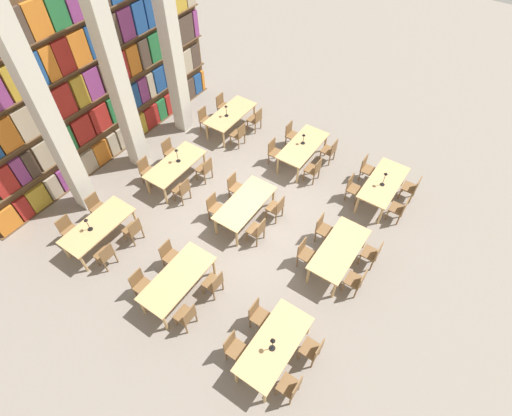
{
  "coord_description": "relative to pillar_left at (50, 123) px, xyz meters",
  "views": [
    {
      "loc": [
        -6.0,
        -4.38,
        9.18
      ],
      "look_at": [
        0.0,
        -0.28,
        0.65
      ],
      "focal_mm": 28.0,
      "sensor_mm": 36.0,
      "label": 1
    }
  ],
  "objects": [
    {
      "name": "ground_plane",
      "position": [
        2.24,
        -4.42,
        -3.0
      ],
      "size": [
        40.0,
        40.0,
        0.0
      ],
      "primitive_type": "plane",
      "color": "gray"
    },
    {
      "name": "bookshelf_bank",
      "position": [
        2.24,
        0.99,
        -0.29
      ],
      "size": [
        9.19,
        0.35,
        5.5
      ],
      "color": "brown",
      "rests_on": "ground_plane"
    },
    {
      "name": "pillar_left",
      "position": [
        0.0,
        0.0,
        0.0
      ],
      "size": [
        0.47,
        0.47,
        6.0
      ],
      "color": "beige",
      "rests_on": "ground_plane"
    },
    {
      "name": "pillar_center",
      "position": [
        2.24,
        0.0,
        0.0
      ],
      "size": [
        0.47,
        0.47,
        6.0
      ],
      "color": "beige",
      "rests_on": "ground_plane"
    },
    {
      "name": "pillar_right",
      "position": [
        4.49,
        0.0,
        0.0
      ],
      "size": [
        0.47,
        0.47,
        6.0
      ],
      "color": "beige",
      "rests_on": "ground_plane"
    },
    {
      "name": "reading_table_0",
      "position": [
        -0.76,
        -7.23,
        -2.35
      ],
      "size": [
        2.01,
        0.9,
        0.72
      ],
      "color": "tan",
      "rests_on": "ground_plane"
    },
    {
      "name": "chair_0",
      "position": [
        -1.25,
        -7.97,
        -2.52
      ],
      "size": [
        0.42,
        0.4,
        0.88
      ],
      "color": "brown",
      "rests_on": "ground_plane"
    },
    {
      "name": "chair_1",
      "position": [
        -1.25,
        -6.5,
        -2.52
      ],
      "size": [
        0.42,
        0.4,
        0.88
      ],
      "rotation": [
        0.0,
        0.0,
        3.14
      ],
      "color": "brown",
      "rests_on": "ground_plane"
    },
    {
      "name": "chair_2",
      "position": [
        -0.31,
        -7.97,
        -2.52
      ],
      "size": [
        0.42,
        0.4,
        0.88
      ],
      "color": "brown",
      "rests_on": "ground_plane"
    },
    {
      "name": "chair_3",
      "position": [
        -0.31,
        -6.5,
        -2.52
      ],
      "size": [
        0.42,
        0.4,
        0.88
      ],
      "rotation": [
        0.0,
        0.0,
        3.14
      ],
      "color": "brown",
      "rests_on": "ground_plane"
    },
    {
      "name": "desk_lamp_0",
      "position": [
        -0.88,
        -7.25,
        -1.96
      ],
      "size": [
        0.14,
        0.14,
        0.47
      ],
      "color": "black",
      "rests_on": "reading_table_0"
    },
    {
      "name": "reading_table_1",
      "position": [
        2.28,
        -7.28,
        -2.35
      ],
      "size": [
        2.01,
        0.9,
        0.72
      ],
      "color": "tan",
      "rests_on": "ground_plane"
    },
    {
      "name": "chair_4",
      "position": [
        1.81,
        -8.02,
        -2.52
      ],
      "size": [
        0.42,
        0.4,
        0.88
      ],
      "color": "brown",
      "rests_on": "ground_plane"
    },
    {
      "name": "chair_5",
      "position": [
        1.81,
        -6.55,
        -2.52
      ],
      "size": [
        0.42,
        0.4,
        0.88
      ],
      "rotation": [
        0.0,
        0.0,
        3.14
      ],
      "color": "brown",
      "rests_on": "ground_plane"
    },
    {
      "name": "chair_6",
      "position": [
        2.8,
        -8.02,
        -2.52
      ],
      "size": [
        0.42,
        0.4,
        0.88
      ],
      "color": "brown",
      "rests_on": "ground_plane"
    },
    {
      "name": "chair_7",
      "position": [
        2.8,
        -6.55,
        -2.52
      ],
      "size": [
        0.42,
        0.4,
        0.88
      ],
      "rotation": [
        0.0,
        0.0,
        3.14
      ],
      "color": "brown",
      "rests_on": "ground_plane"
    },
    {
      "name": "reading_table_2",
      "position": [
        5.16,
        -7.29,
        -2.35
      ],
      "size": [
        2.01,
        0.9,
        0.72
      ],
      "color": "tan",
      "rests_on": "ground_plane"
    },
    {
      "name": "chair_8",
      "position": [
        4.67,
        -8.03,
        -2.52
      ],
      "size": [
        0.42,
        0.4,
        0.88
      ],
      "color": "brown",
      "rests_on": "ground_plane"
    },
    {
      "name": "chair_9",
      "position": [
        4.67,
        -6.56,
        -2.52
      ],
      "size": [
        0.42,
        0.4,
        0.88
      ],
      "rotation": [
        0.0,
        0.0,
        3.14
      ],
      "color": "brown",
      "rests_on": "ground_plane"
    },
    {
      "name": "chair_10",
      "position": [
        5.67,
        -8.03,
        -2.52
      ],
      "size": [
        0.42,
        0.4,
        0.88
      ],
      "color": "brown",
      "rests_on": "ground_plane"
    },
    {
      "name": "chair_11",
      "position": [
        5.67,
        -6.56,
        -2.52
      ],
      "size": [
        0.42,
        0.4,
        0.88
      ],
      "rotation": [
        0.0,
        0.0,
        3.14
      ],
      "color": "brown",
      "rests_on": "ground_plane"
    },
    {
      "name": "desk_lamp_1",
      "position": [
        5.02,
        -7.29,
        -1.94
      ],
      "size": [
        0.14,
        0.14,
        0.49
      ],
      "color": "black",
      "rests_on": "reading_table_2"
    },
    {
      "name": "reading_table_3",
      "position": [
        -0.72,
        -4.4,
        -2.35
      ],
      "size": [
        2.01,
        0.9,
        0.72
      ],
      "color": "tan",
      "rests_on": "ground_plane"
    },
    {
      "name": "chair_12",
      "position": [
        -1.27,
        -5.14,
        -2.52
      ],
      "size": [
        0.42,
        0.4,
        0.88
      ],
      "color": "brown",
      "rests_on": "ground_plane"
    },
    {
      "name": "chair_13",
      "position": [
        -1.27,
        -3.67,
        -2.52
      ],
      "size": [
        0.42,
        0.4,
        0.88
      ],
      "rotation": [
        0.0,
        0.0,
        3.14
      ],
      "color": "brown",
      "rests_on": "ground_plane"
    },
    {
      "name": "chair_14",
      "position": [
        -0.23,
        -5.14,
        -2.52
      ],
      "size": [
        0.42,
        0.4,
        0.88
      ],
      "color": "brown",
      "rests_on": "ground_plane"
    },
    {
      "name": "chair_15",
      "position": [
        -0.23,
        -3.67,
        -2.52
      ],
      "size": [
        0.42,
        0.4,
        0.88
      ],
      "rotation": [
        0.0,
        0.0,
        3.14
      ],
      "color": "brown",
      "rests_on": "ground_plane"
    },
    {
      "name": "reading_table_4",
      "position": [
        2.19,
        -4.36,
        -2.35
      ],
      "size": [
        2.01,
        0.9,
        0.72
      ],
      "color": "tan",
      "rests_on": "ground_plane"
    },
    {
      "name": "chair_16",
      "position": [
        1.73,
        -5.09,
        -2.52
      ],
      "size": [
        0.42,
        0.4,
        0.88
      ],
      "color": "brown",
      "rests_on": "ground_plane"
    },
    {
      "name": "chair_17",
      "position": [
        1.73,
        -3.63,
        -2.52
      ],
      "size": [
        0.42,
        0.4,
        0.88
      ],
      "rotation": [
        0.0,
        0.0,
        3.14
      ],
      "color": "brown",
      "rests_on": "ground_plane"
    },
    {
      "name": "chair_18",
      "position": [
        2.71,
        -5.09,
        -2.52
      ],
      "size": [
        0.42,
        0.4,
        0.88
      ],
      "color": "brown",
      "rests_on": "ground_plane"
    },
    {
      "name": "chair_19",
      "position": [
        2.71,
        -3.63,
        -2.52
      ],
      "size": [
        0.42,
        0.4,
        0.88
      ],
      "rotation": [
        0.0,
        0.0,
        3.14
      ],
      "color": "brown",
      "rests_on": "ground_plane"
    },
    {
      "name": "reading_table_5",
      "position": [
        5.25,
        -4.49,
        -2.35
      ],
      "size": [
        2.01,
        0.9,
        0.72
      ],
      "color": "tan",
      "rests_on": "ground_plane"
    },
    {
      "name": "chair_20",
      "position": [
        4.71,
        -5.22,
        -2.52
      ],
      "size": [
        0.42,
        0.4,
        0.88
      ],
      "color": "brown",
      "rests_on": "ground_plane"
    },
    {
      "name": "chair_21",
      "position": [
        4.71,
        -3.75,
        -2.52
      ],
      "size": [
        0.42,
        0.4,
        0.88
      ],
      "rotation": [
        0.0,
        0.0,
        3.14
      ],
      "color": "brown",
      "rests_on": "ground_plane"
    },
    {
      "name": "chair_22",
      "position": [
        5.78,
        -5.22,
        -2.52
      ],
      "size": [
        0.42,
        0.4,
        0.88
      ],
      "color": "brown",
      "rests_on": "ground_plane"
    },
    {
      "name": "chair_23",
      "position": [
        5.78,
        -3.75,
        -2.52
      ],
      "size": [
        0.42,
        0.4,
        0.88
      ],
      "rotation": [
        0.0,
        0.0,
        3.14
      ],
      "color": "brown",
      "rests_on": "ground_plane"
    },
    {
      "name": "desk_lamp_2",
      "position": [
        5.32,
        -4.44,
        -2.02
      ],
      "size": [
        0.14,
        0.14,
        0.39
      ],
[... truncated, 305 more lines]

